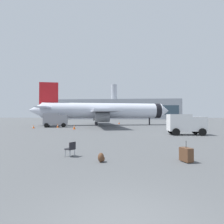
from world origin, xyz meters
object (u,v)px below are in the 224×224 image
Objects in this scene: airplane_at_gate at (103,111)px; safety_cone_near at (34,127)px; service_truck at (55,119)px; safety_cone_outer at (58,126)px; safety_cone_mid at (74,127)px; traveller_backpack at (101,158)px; cargo_van at (186,123)px; rolling_suitcase at (186,154)px; airplane_taxiing at (54,116)px; safety_cone_far at (119,123)px; gate_chair at (71,148)px.

airplane_at_gate is 59.58× the size of safety_cone_near.
service_truck is 2.13m from safety_cone_outer.
safety_cone_mid is 23.00m from traveller_backpack.
rolling_suitcase is at bearing -107.85° from cargo_van.
safety_cone_mid is 24.54m from rolling_suitcase.
cargo_van is at bearing -30.69° from service_truck.
airplane_taxiing is at bearing 116.02° from rolling_suitcase.
service_truck is 4.75× the size of rolling_suitcase.
cargo_van is at bearing -71.53° from safety_cone_far.
safety_cone_mid is (-16.64, 7.80, -1.06)m from cargo_van.
gate_chair is at bearing -57.17° from safety_cone_near.
safety_cone_far is at bearing 70.96° from safety_cone_mid.
safety_cone_mid reaches higher than safety_cone_far.
safety_cone_outer is at bearing 150.75° from cargo_van.
rolling_suitcase is at bearing -56.22° from safety_cone_outer.
safety_cone_near is (-11.90, -11.87, -3.36)m from airplane_at_gate.
safety_cone_mid is at bearing -103.79° from airplane_at_gate.
airplane_at_gate reaches higher than safety_cone_mid.
safety_cone_mid is at bearing -109.04° from safety_cone_far.
airplane_taxiing is 106.99m from gate_chair.
safety_cone_outer reaches higher than traveller_backpack.
rolling_suitcase is 4.44m from traveller_backpack.
airplane_at_gate is at bearing 50.31° from safety_cone_outer.
service_truck reaches higher than safety_cone_outer.
safety_cone_far is at bearing -52.96° from airplane_taxiing.
safety_cone_outer is at bearing -66.93° from airplane_taxiing.
airplane_taxiing is at bearing 121.59° from airplane_at_gate.
safety_cone_near is (-25.17, 9.70, -1.16)m from cargo_van.
safety_cone_outer is at bearing 29.62° from safety_cone_near.
cargo_van is at bearing -21.08° from safety_cone_near.
service_truck is at bearing 136.24° from safety_cone_mid.
cargo_van is 5.15× the size of gate_chair.
service_truck is 19.94m from safety_cone_far.
safety_cone_outer is at bearing -129.69° from airplane_at_gate.
gate_chair is (-10.72, -12.69, -0.95)m from cargo_van.
cargo_van reaches higher than safety_cone_mid.
rolling_suitcase reaches higher than safety_cone_near.
gate_chair reaches higher than safety_cone_near.
cargo_van is at bearing 57.63° from traveller_backpack.
safety_cone_far is (12.83, 15.21, -1.25)m from service_truck.
airplane_at_gate is at bearing 104.33° from rolling_suitcase.
cargo_van reaches higher than safety_cone_far.
safety_cone_far is (3.75, 6.90, -3.30)m from airplane_at_gate.
traveller_backpack is at bearing -175.16° from rolling_suitcase.
safety_cone_outer is 1.46× the size of traveller_backpack.
airplane_taxiing is at bearing 127.04° from safety_cone_far.
rolling_suitcase is at bearing -47.97° from safety_cone_near.
safety_cone_far is 20.31m from safety_cone_outer.
cargo_van is at bearing -29.25° from safety_cone_outer.
rolling_suitcase reaches higher than traveller_backpack.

